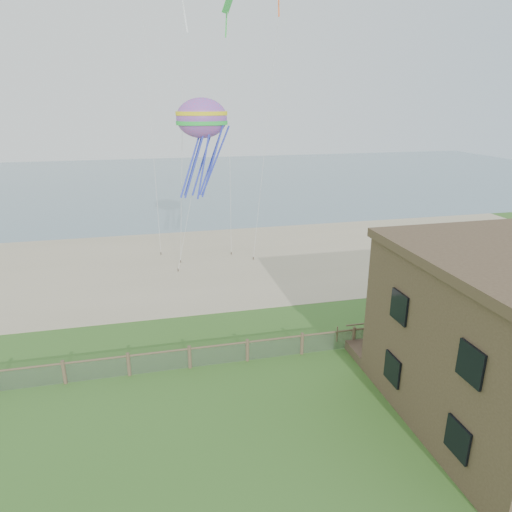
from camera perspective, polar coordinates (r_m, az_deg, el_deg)
The scene contains 9 objects.
ground at distance 19.90m, azimuth 2.83°, elevation -21.78°, with size 160.00×160.00×0.00m, color #376121.
sand_beach at distance 38.97m, azimuth -6.04°, elevation -0.77°, with size 72.00×20.00×0.02m, color tan.
ocean at distance 81.66m, azimuth -10.09°, elevation 9.30°, with size 160.00×68.00×0.02m, color slate.
chainlink_fence at distance 24.34m, azimuth -1.09°, elevation -11.84°, with size 36.20×0.20×1.25m, color brown, non-canonical shape.
motel_deck at distance 29.01m, azimuth 25.73°, elevation -9.20°, with size 15.00×2.00×0.50m, color #4E412C.
picnic_table at distance 26.12m, azimuth 16.42°, elevation -10.83°, with size 1.79×1.35×0.76m, color #4E412C, non-canonical shape.
octopus_kite at distance 32.20m, azimuth -6.66°, elevation 13.46°, with size 3.49×2.46×7.19m, color #FF2862, non-canonical shape.
kite_white at distance 33.63m, azimuth -8.97°, elevation 29.08°, with size 1.00×0.70×2.63m, color silver, non-canonical shape.
kite_green at distance 35.05m, azimuth -3.57°, elevation 27.89°, with size 1.03×0.70×2.17m, color green, non-canonical shape.
Camera 1 is at (-4.34, -14.52, 12.91)m, focal length 32.00 mm.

